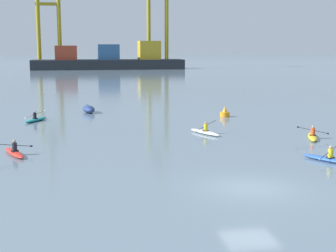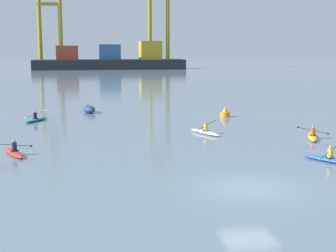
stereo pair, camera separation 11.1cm
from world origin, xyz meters
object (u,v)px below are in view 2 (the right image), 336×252
object	(u,v)px
capsized_dinghy	(89,109)
kayak_teal	(36,119)
gantry_crane_west_mid	(159,5)
container_barge	(111,60)
kayak_blue	(329,159)
channel_buoy	(225,113)
kayak_red	(14,152)
gantry_crane_west	(49,14)
kayak_white	(205,132)
kayak_yellow	(313,136)

from	to	relation	value
capsized_dinghy	kayak_teal	size ratio (longest dim) A/B	0.84
gantry_crane_west_mid	container_barge	bearing A→B (deg)	-154.72
capsized_dinghy	kayak_blue	bearing A→B (deg)	-61.38
gantry_crane_west_mid	channel_buoy	bearing A→B (deg)	-95.87
gantry_crane_west_mid	kayak_red	distance (m)	127.19
gantry_crane_west	channel_buoy	xyz separation A→B (m)	(21.70, -108.59, -15.65)
gantry_crane_west	kayak_white	distance (m)	119.55
capsized_dinghy	kayak_yellow	xyz separation A→B (m)	(15.45, -17.05, -0.18)
kayak_red	gantry_crane_west_mid	bearing A→B (deg)	76.87
container_barge	capsized_dinghy	bearing A→B (deg)	-94.87
kayak_red	kayak_blue	world-z (taller)	kayak_blue
kayak_teal	kayak_white	world-z (taller)	kayak_teal
kayak_blue	gantry_crane_west_mid	bearing A→B (deg)	85.22
gantry_crane_west	gantry_crane_west_mid	world-z (taller)	gantry_crane_west_mid
container_barge	kayak_white	size ratio (longest dim) A/B	13.02
gantry_crane_west_mid	kayak_white	bearing A→B (deg)	-97.44
kayak_yellow	kayak_blue	xyz separation A→B (m)	(-2.41, -6.85, 0.00)
container_barge	gantry_crane_west_mid	world-z (taller)	gantry_crane_west_mid
container_barge	kayak_red	distance (m)	115.90
kayak_blue	kayak_white	bearing A→B (deg)	114.91
kayak_teal	kayak_yellow	bearing A→B (deg)	-30.97
kayak_teal	kayak_red	xyz separation A→B (m)	(-0.12, -13.89, 0.00)
gantry_crane_west_mid	channel_buoy	size ratio (longest dim) A/B	37.93
gantry_crane_west_mid	kayak_blue	world-z (taller)	gantry_crane_west_mid
capsized_dinghy	kayak_teal	world-z (taller)	kayak_teal
kayak_red	kayak_yellow	bearing A→B (deg)	4.97
kayak_yellow	kayak_teal	xyz separation A→B (m)	(-20.19, 12.12, 0.00)
channel_buoy	kayak_blue	size ratio (longest dim) A/B	0.31
container_barge	channel_buoy	world-z (taller)	container_barge
channel_buoy	kayak_teal	bearing A→B (deg)	179.06
gantry_crane_west_mid	kayak_red	size ratio (longest dim) A/B	11.23
channel_buoy	kayak_blue	world-z (taller)	channel_buoy
container_barge	kayak_yellow	world-z (taller)	container_barge
gantry_crane_west	kayak_red	bearing A→B (deg)	-87.97
gantry_crane_west	capsized_dinghy	xyz separation A→B (m)	(9.19, -103.37, -15.66)
channel_buoy	kayak_yellow	world-z (taller)	channel_buoy
gantry_crane_west	kayak_yellow	xyz separation A→B (m)	(24.64, -120.42, -15.83)
channel_buoy	kayak_red	world-z (taller)	channel_buoy
gantry_crane_west_mid	capsized_dinghy	distance (m)	107.98
channel_buoy	gantry_crane_west	bearing A→B (deg)	101.30
channel_buoy	kayak_white	size ratio (longest dim) A/B	0.30
kayak_white	container_barge	bearing A→B (deg)	90.08
gantry_crane_west_mid	capsized_dinghy	world-z (taller)	gantry_crane_west_mid
channel_buoy	kayak_blue	xyz separation A→B (m)	(0.53, -18.68, -0.19)
container_barge	kayak_teal	xyz separation A→B (m)	(-12.94, -101.25, -2.45)
channel_buoy	kayak_blue	bearing A→B (deg)	-88.36
channel_buoy	kayak_yellow	bearing A→B (deg)	-76.03
gantry_crane_west_mid	kayak_white	world-z (taller)	gantry_crane_west_mid
gantry_crane_west_mid	kayak_teal	distance (m)	113.85
kayak_yellow	capsized_dinghy	bearing A→B (deg)	132.18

